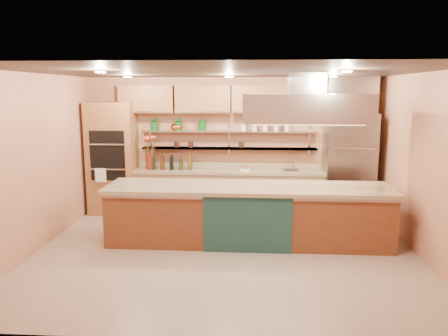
# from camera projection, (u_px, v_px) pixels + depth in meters

# --- Properties ---
(floor) EXTENTS (6.00, 5.00, 0.02)m
(floor) POSITION_uv_depth(u_px,v_px,m) (225.00, 253.00, 6.92)
(floor) COLOR tan
(floor) RESTS_ON ground
(ceiling) EXTENTS (6.00, 5.00, 0.02)m
(ceiling) POSITION_uv_depth(u_px,v_px,m) (225.00, 72.00, 6.43)
(ceiling) COLOR black
(ceiling) RESTS_ON wall_back
(wall_back) EXTENTS (6.00, 0.04, 2.80)m
(wall_back) POSITION_uv_depth(u_px,v_px,m) (232.00, 145.00, 9.13)
(wall_back) COLOR tan
(wall_back) RESTS_ON floor
(wall_front) EXTENTS (6.00, 0.04, 2.80)m
(wall_front) POSITION_uv_depth(u_px,v_px,m) (210.00, 209.00, 4.22)
(wall_front) COLOR tan
(wall_front) RESTS_ON floor
(wall_left) EXTENTS (0.04, 5.00, 2.80)m
(wall_left) POSITION_uv_depth(u_px,v_px,m) (35.00, 163.00, 6.85)
(wall_left) COLOR tan
(wall_left) RESTS_ON floor
(wall_right) EXTENTS (0.04, 5.00, 2.80)m
(wall_right) POSITION_uv_depth(u_px,v_px,m) (426.00, 167.00, 6.50)
(wall_right) COLOR tan
(wall_right) RESTS_ON floor
(oven_stack) EXTENTS (0.95, 0.64, 2.30)m
(oven_stack) POSITION_uv_depth(u_px,v_px,m) (113.00, 158.00, 9.01)
(oven_stack) COLOR #9A6238
(oven_stack) RESTS_ON floor
(refrigerator) EXTENTS (0.95, 0.72, 2.10)m
(refrigerator) POSITION_uv_depth(u_px,v_px,m) (349.00, 166.00, 8.70)
(refrigerator) COLOR gray
(refrigerator) RESTS_ON floor
(back_counter) EXTENTS (3.84, 0.64, 0.93)m
(back_counter) POSITION_uv_depth(u_px,v_px,m) (229.00, 192.00, 9.01)
(back_counter) COLOR #A07C60
(back_counter) RESTS_ON floor
(wall_shelf_lower) EXTENTS (3.60, 0.26, 0.03)m
(wall_shelf_lower) POSITION_uv_depth(u_px,v_px,m) (229.00, 148.00, 9.02)
(wall_shelf_lower) COLOR #A7A9AE
(wall_shelf_lower) RESTS_ON wall_back
(wall_shelf_upper) EXTENTS (3.60, 0.26, 0.03)m
(wall_shelf_upper) POSITION_uv_depth(u_px,v_px,m) (229.00, 131.00, 8.96)
(wall_shelf_upper) COLOR #A7A9AE
(wall_shelf_upper) RESTS_ON wall_back
(upper_cabinets) EXTENTS (4.60, 0.36, 0.55)m
(upper_cabinets) POSITION_uv_depth(u_px,v_px,m) (232.00, 100.00, 8.79)
(upper_cabinets) COLOR #9A6238
(upper_cabinets) RESTS_ON wall_back
(range_hood) EXTENTS (2.00, 1.00, 0.45)m
(range_hood) POSITION_uv_depth(u_px,v_px,m) (306.00, 108.00, 6.95)
(range_hood) COLOR #A7A9AE
(range_hood) RESTS_ON ceiling
(ceiling_downlights) EXTENTS (4.00, 2.80, 0.02)m
(ceiling_downlights) POSITION_uv_depth(u_px,v_px,m) (226.00, 74.00, 6.63)
(ceiling_downlights) COLOR #FFE5A5
(ceiling_downlights) RESTS_ON ceiling
(island) EXTENTS (4.64, 1.05, 0.97)m
(island) POSITION_uv_depth(u_px,v_px,m) (248.00, 214.00, 7.31)
(island) COLOR brown
(island) RESTS_ON floor
(flower_vase) EXTENTS (0.21, 0.21, 0.32)m
(flower_vase) POSITION_uv_depth(u_px,v_px,m) (150.00, 162.00, 8.94)
(flower_vase) COLOR maroon
(flower_vase) RESTS_ON back_counter
(oil_bottle_cluster) EXTENTS (0.91, 0.60, 0.28)m
(oil_bottle_cluster) POSITION_uv_depth(u_px,v_px,m) (172.00, 163.00, 8.92)
(oil_bottle_cluster) COLOR black
(oil_bottle_cluster) RESTS_ON back_counter
(kitchen_scale) EXTENTS (0.20, 0.17, 0.10)m
(kitchen_scale) POSITION_uv_depth(u_px,v_px,m) (245.00, 168.00, 8.85)
(kitchen_scale) COLOR white
(kitchen_scale) RESTS_ON back_counter
(bar_faucet) EXTENTS (0.03, 0.03, 0.23)m
(bar_faucet) POSITION_uv_depth(u_px,v_px,m) (293.00, 165.00, 8.88)
(bar_faucet) COLOR white
(bar_faucet) RESTS_ON back_counter
(copper_kettle) EXTENTS (0.20, 0.20, 0.14)m
(copper_kettle) POSITION_uv_depth(u_px,v_px,m) (175.00, 127.00, 9.01)
(copper_kettle) COLOR #B25029
(copper_kettle) RESTS_ON wall_shelf_upper
(green_canister) EXTENTS (0.21, 0.21, 0.19)m
(green_canister) POSITION_uv_depth(u_px,v_px,m) (202.00, 126.00, 8.97)
(green_canister) COLOR #104B17
(green_canister) RESTS_ON wall_shelf_upper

